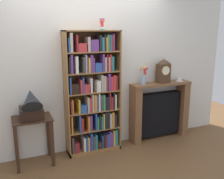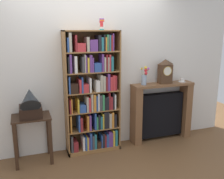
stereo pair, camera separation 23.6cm
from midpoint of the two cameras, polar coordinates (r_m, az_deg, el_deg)
The scene contains 10 objects.
ground_plane at distance 4.16m, azimuth -2.16°, elevation -13.89°, with size 7.74×6.40×0.02m, color brown.
wall_back at distance 4.04m, azimuth -1.36°, elevation 5.48°, with size 4.74×0.08×2.68m, color silver.
bookshelf at distance 3.91m, azimuth -2.48°, elevation -1.56°, with size 0.83×0.28×1.88m.
cup_stack at distance 3.81m, azimuth -0.44°, elevation 14.33°, with size 0.07×0.07×0.16m.
side_table_left at distance 3.83m, azimuth -15.71°, elevation -8.49°, with size 0.53×0.41×0.69m.
gramophone at distance 3.64m, azimuth -16.03°, elevation -3.03°, with size 0.30×0.47×0.50m.
fireplace_mantel at distance 4.55m, azimuth 12.30°, elevation -4.87°, with size 1.08×0.27×1.00m.
mantel_clock at distance 4.38m, azimuth 13.30°, elevation 3.96°, with size 0.21×0.15×0.41m.
flower_vase at distance 4.20m, azimuth 8.87°, elevation 2.86°, with size 0.13×0.15×0.31m.
teacup_with_saucer at distance 4.61m, azimuth 16.76°, elevation 1.96°, with size 0.13×0.13×0.06m.
Camera 2 is at (-0.98, -3.57, 1.90)m, focal length 41.02 mm.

